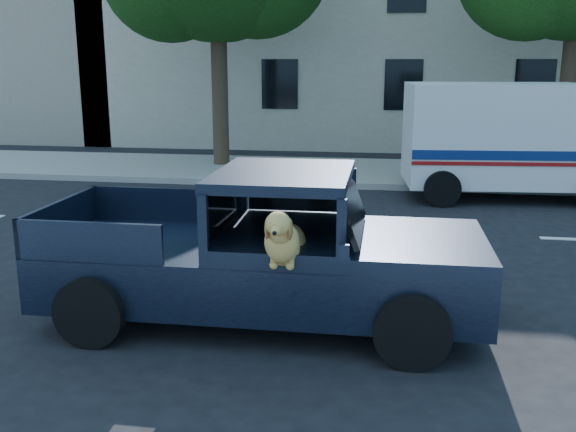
# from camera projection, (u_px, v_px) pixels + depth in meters

# --- Properties ---
(ground) EXTENTS (120.00, 120.00, 0.00)m
(ground) POSITION_uv_depth(u_px,v_px,m) (337.00, 299.00, 8.14)
(ground) COLOR black
(ground) RESTS_ON ground
(far_sidewalk) EXTENTS (60.00, 4.00, 0.15)m
(far_sidewalk) POSITION_uv_depth(u_px,v_px,m) (365.00, 172.00, 16.95)
(far_sidewalk) COLOR gray
(far_sidewalk) RESTS_ON ground
(lane_stripes) EXTENTS (21.60, 0.14, 0.01)m
(lane_stripes) POSITION_uv_depth(u_px,v_px,m) (468.00, 235.00, 11.10)
(lane_stripes) COLOR silver
(lane_stripes) RESTS_ON ground
(building_main) EXTENTS (26.00, 6.00, 9.00)m
(building_main) POSITION_uv_depth(u_px,v_px,m) (462.00, 15.00, 22.47)
(building_main) COLOR beige
(building_main) RESTS_ON ground
(pickup_truck) EXTENTS (4.94, 2.52, 1.76)m
(pickup_truck) POSITION_uv_depth(u_px,v_px,m) (256.00, 271.00, 7.35)
(pickup_truck) COLOR black
(pickup_truck) RESTS_ON ground
(mail_truck) EXTENTS (4.68, 2.63, 2.48)m
(mail_truck) POSITION_uv_depth(u_px,v_px,m) (506.00, 149.00, 13.94)
(mail_truck) COLOR silver
(mail_truck) RESTS_ON ground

